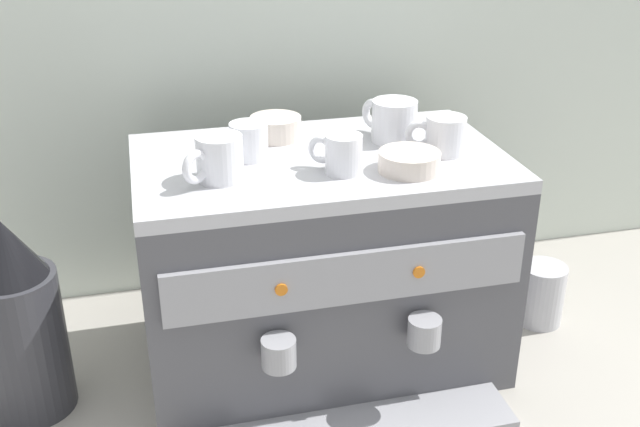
{
  "coord_description": "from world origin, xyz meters",
  "views": [
    {
      "loc": [
        -0.3,
        -1.2,
        0.89
      ],
      "look_at": [
        0.0,
        0.0,
        0.3
      ],
      "focal_mm": 42.55,
      "sensor_mm": 36.0,
      "label": 1
    }
  ],
  "objects_px": {
    "ceramic_bowl_0": "(409,162)",
    "ceramic_bowl_1": "(276,128)",
    "ceramic_cup_0": "(392,120)",
    "ceramic_cup_4": "(218,159)",
    "espresso_machine": "(321,262)",
    "milk_pitcher": "(542,295)",
    "ceramic_cup_2": "(342,154)",
    "ceramic_cup_1": "(247,142)",
    "ceramic_cup_3": "(443,135)",
    "coffee_grinder": "(19,323)"
  },
  "relations": [
    {
      "from": "espresso_machine",
      "to": "ceramic_cup_4",
      "type": "height_order",
      "value": "ceramic_cup_4"
    },
    {
      "from": "ceramic_cup_0",
      "to": "ceramic_cup_1",
      "type": "bearing_deg",
      "value": -173.18
    },
    {
      "from": "ceramic_cup_0",
      "to": "ceramic_bowl_0",
      "type": "xyz_separation_m",
      "value": [
        -0.02,
        -0.15,
        -0.02
      ]
    },
    {
      "from": "ceramic_cup_0",
      "to": "ceramic_cup_3",
      "type": "distance_m",
      "value": 0.11
    },
    {
      "from": "ceramic_cup_2",
      "to": "coffee_grinder",
      "type": "xyz_separation_m",
      "value": [
        -0.55,
        0.05,
        -0.27
      ]
    },
    {
      "from": "ceramic_cup_0",
      "to": "ceramic_cup_4",
      "type": "height_order",
      "value": "same"
    },
    {
      "from": "ceramic_cup_0",
      "to": "coffee_grinder",
      "type": "distance_m",
      "value": 0.74
    },
    {
      "from": "ceramic_cup_3",
      "to": "milk_pitcher",
      "type": "height_order",
      "value": "ceramic_cup_3"
    },
    {
      "from": "ceramic_bowl_0",
      "to": "ceramic_cup_2",
      "type": "bearing_deg",
      "value": 168.79
    },
    {
      "from": "espresso_machine",
      "to": "coffee_grinder",
      "type": "distance_m",
      "value": 0.53
    },
    {
      "from": "ceramic_bowl_0",
      "to": "ceramic_bowl_1",
      "type": "xyz_separation_m",
      "value": [
        -0.18,
        0.21,
        0.0
      ]
    },
    {
      "from": "ceramic_cup_1",
      "to": "ceramic_cup_4",
      "type": "xyz_separation_m",
      "value": [
        -0.06,
        -0.08,
        0.01
      ]
    },
    {
      "from": "ceramic_cup_2",
      "to": "milk_pitcher",
      "type": "distance_m",
      "value": 0.6
    },
    {
      "from": "ceramic_bowl_1",
      "to": "ceramic_cup_0",
      "type": "bearing_deg",
      "value": -16.34
    },
    {
      "from": "ceramic_cup_4",
      "to": "ceramic_cup_0",
      "type": "bearing_deg",
      "value": 19.17
    },
    {
      "from": "ceramic_bowl_0",
      "to": "coffee_grinder",
      "type": "xyz_separation_m",
      "value": [
        -0.66,
        0.07,
        -0.26
      ]
    },
    {
      "from": "ceramic_cup_3",
      "to": "ceramic_cup_2",
      "type": "bearing_deg",
      "value": -167.82
    },
    {
      "from": "ceramic_bowl_0",
      "to": "milk_pitcher",
      "type": "bearing_deg",
      "value": 15.86
    },
    {
      "from": "ceramic_cup_2",
      "to": "ceramic_cup_4",
      "type": "height_order",
      "value": "ceramic_cup_4"
    },
    {
      "from": "espresso_machine",
      "to": "ceramic_bowl_0",
      "type": "height_order",
      "value": "ceramic_bowl_0"
    },
    {
      "from": "espresso_machine",
      "to": "ceramic_cup_1",
      "type": "bearing_deg",
      "value": 170.18
    },
    {
      "from": "ceramic_cup_2",
      "to": "espresso_machine",
      "type": "bearing_deg",
      "value": 102.45
    },
    {
      "from": "milk_pitcher",
      "to": "coffee_grinder",
      "type": "bearing_deg",
      "value": -178.41
    },
    {
      "from": "ceramic_cup_0",
      "to": "ceramic_cup_4",
      "type": "bearing_deg",
      "value": -160.83
    },
    {
      "from": "ceramic_cup_0",
      "to": "espresso_machine",
      "type": "bearing_deg",
      "value": -159.94
    },
    {
      "from": "ceramic_cup_2",
      "to": "ceramic_bowl_1",
      "type": "distance_m",
      "value": 0.2
    },
    {
      "from": "espresso_machine",
      "to": "ceramic_cup_2",
      "type": "xyz_separation_m",
      "value": [
        0.02,
        -0.08,
        0.24
      ]
    },
    {
      "from": "espresso_machine",
      "to": "ceramic_cup_0",
      "type": "bearing_deg",
      "value": 20.06
    },
    {
      "from": "ceramic_cup_2",
      "to": "ceramic_cup_3",
      "type": "relative_size",
      "value": 0.8
    },
    {
      "from": "ceramic_cup_1",
      "to": "ceramic_cup_3",
      "type": "distance_m",
      "value": 0.34
    },
    {
      "from": "espresso_machine",
      "to": "ceramic_bowl_0",
      "type": "bearing_deg",
      "value": -37.45
    },
    {
      "from": "espresso_machine",
      "to": "ceramic_bowl_1",
      "type": "relative_size",
      "value": 6.81
    },
    {
      "from": "ceramic_cup_1",
      "to": "ceramic_cup_3",
      "type": "bearing_deg",
      "value": -9.24
    },
    {
      "from": "ceramic_cup_4",
      "to": "ceramic_bowl_1",
      "type": "bearing_deg",
      "value": 54.08
    },
    {
      "from": "ceramic_cup_3",
      "to": "ceramic_cup_4",
      "type": "distance_m",
      "value": 0.4
    },
    {
      "from": "ceramic_cup_2",
      "to": "milk_pitcher",
      "type": "xyz_separation_m",
      "value": [
        0.46,
        0.08,
        -0.38
      ]
    },
    {
      "from": "espresso_machine",
      "to": "milk_pitcher",
      "type": "xyz_separation_m",
      "value": [
        0.47,
        0.0,
        -0.14
      ]
    },
    {
      "from": "espresso_machine",
      "to": "ceramic_cup_3",
      "type": "height_order",
      "value": "ceramic_cup_3"
    },
    {
      "from": "ceramic_cup_3",
      "to": "ceramic_bowl_0",
      "type": "distance_m",
      "value": 0.11
    },
    {
      "from": "coffee_grinder",
      "to": "ceramic_cup_4",
      "type": "bearing_deg",
      "value": -5.77
    },
    {
      "from": "ceramic_bowl_1",
      "to": "coffee_grinder",
      "type": "bearing_deg",
      "value": -163.51
    },
    {
      "from": "ceramic_cup_3",
      "to": "ceramic_bowl_1",
      "type": "distance_m",
      "value": 0.31
    },
    {
      "from": "ceramic_cup_1",
      "to": "ceramic_cup_4",
      "type": "distance_m",
      "value": 0.1
    },
    {
      "from": "espresso_machine",
      "to": "ceramic_cup_3",
      "type": "xyz_separation_m",
      "value": [
        0.21,
        -0.03,
        0.24
      ]
    },
    {
      "from": "ceramic_bowl_0",
      "to": "milk_pitcher",
      "type": "relative_size",
      "value": 0.8
    },
    {
      "from": "ceramic_cup_0",
      "to": "ceramic_cup_2",
      "type": "bearing_deg",
      "value": -135.46
    },
    {
      "from": "ceramic_bowl_0",
      "to": "ceramic_bowl_1",
      "type": "height_order",
      "value": "ceramic_bowl_1"
    },
    {
      "from": "ceramic_cup_3",
      "to": "ceramic_bowl_0",
      "type": "relative_size",
      "value": 1.01
    },
    {
      "from": "ceramic_cup_1",
      "to": "milk_pitcher",
      "type": "xyz_separation_m",
      "value": [
        0.6,
        -0.02,
        -0.38
      ]
    },
    {
      "from": "ceramic_cup_3",
      "to": "ceramic_bowl_1",
      "type": "bearing_deg",
      "value": 151.28
    }
  ]
}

